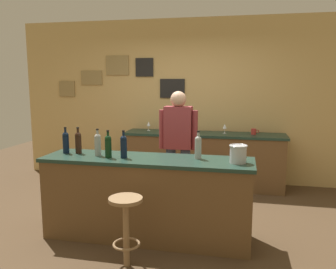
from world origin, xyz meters
TOP-DOWN VIEW (x-y plane):
  - ground_plane at (0.00, 0.00)m, footprint 10.00×10.00m
  - back_wall at (-0.01, 2.03)m, footprint 6.00×0.09m
  - bar_counter at (0.00, -0.40)m, footprint 2.32×0.60m
  - side_counter at (0.40, 1.65)m, footprint 2.63×0.56m
  - bartender at (0.18, 0.50)m, footprint 0.52×0.21m
  - bar_stool at (-0.03, -1.03)m, footprint 0.32×0.32m
  - wine_bottle_a at (-0.99, -0.35)m, footprint 0.07×0.07m
  - wine_bottle_b at (-0.84, -0.33)m, footprint 0.07×0.07m
  - wine_bottle_c at (-0.57, -0.40)m, footprint 0.07×0.07m
  - wine_bottle_d at (-0.41, -0.48)m, footprint 0.07×0.07m
  - wine_bottle_e at (-0.24, -0.46)m, footprint 0.07×0.07m
  - wine_bottle_f at (0.55, -0.32)m, footprint 0.07×0.07m
  - ice_bucket at (0.98, -0.43)m, footprint 0.19×0.19m
  - wine_glass_a at (-0.57, 1.74)m, footprint 0.07×0.07m
  - wine_glass_b at (0.73, 1.69)m, footprint 0.07×0.07m
  - coffee_mug at (1.20, 1.67)m, footprint 0.12×0.08m

SIDE VIEW (x-z plane):
  - ground_plane at x=0.00m, z-range 0.00..0.00m
  - side_counter at x=0.40m, z-range 0.00..0.90m
  - bar_stool at x=-0.03m, z-range 0.12..0.80m
  - bar_counter at x=0.00m, z-range 0.00..0.92m
  - bartender at x=0.18m, z-range 0.13..1.75m
  - coffee_mug at x=1.20m, z-range 0.90..1.00m
  - wine_glass_a at x=-0.57m, z-range 0.93..1.09m
  - wine_glass_b at x=0.73m, z-range 0.93..1.09m
  - ice_bucket at x=0.98m, z-range 0.92..1.11m
  - wine_bottle_a at x=-0.99m, z-range 0.90..1.21m
  - wine_bottle_b at x=-0.84m, z-range 0.90..1.21m
  - wine_bottle_c at x=-0.57m, z-range 0.90..1.21m
  - wine_bottle_d at x=-0.41m, z-range 0.90..1.21m
  - wine_bottle_e at x=-0.24m, z-range 0.90..1.21m
  - wine_bottle_f at x=0.55m, z-range 0.90..1.21m
  - back_wall at x=-0.01m, z-range 0.01..2.81m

